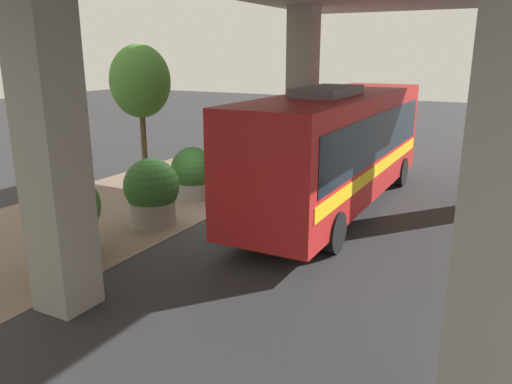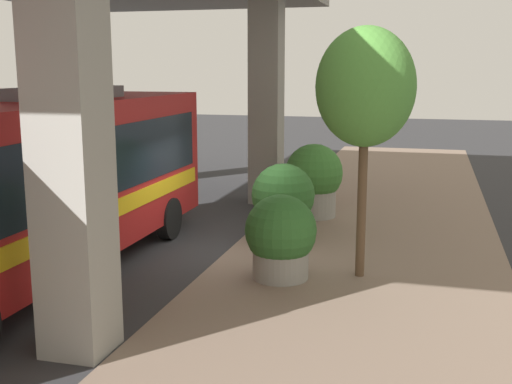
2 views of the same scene
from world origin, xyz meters
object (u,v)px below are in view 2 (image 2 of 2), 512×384
(fire_hydrant, at_px, (329,183))
(planter_middle, at_px, (281,237))
(bus, at_px, (42,178))
(street_tree_near, at_px, (365,88))
(planter_front, at_px, (283,203))
(planter_back, at_px, (314,180))

(fire_hydrant, xyz_separation_m, planter_middle, (-0.29, 7.98, 0.32))
(bus, distance_m, street_tree_near, 6.35)
(planter_front, bearing_deg, bus, 45.23)
(bus, bearing_deg, planter_back, -121.95)
(bus, bearing_deg, planter_front, -134.77)
(bus, relative_size, fire_hydrant, 10.26)
(planter_middle, bearing_deg, bus, 14.64)
(street_tree_near, bearing_deg, bus, 16.08)
(fire_hydrant, relative_size, planter_front, 0.54)
(fire_hydrant, distance_m, planter_middle, 7.99)
(planter_middle, bearing_deg, planter_front, -78.10)
(fire_hydrant, relative_size, street_tree_near, 0.21)
(planter_front, relative_size, planter_back, 0.92)
(planter_middle, bearing_deg, planter_back, -86.57)
(planter_middle, xyz_separation_m, street_tree_near, (-1.48, -0.55, 2.84))
(bus, bearing_deg, street_tree_near, -163.92)
(bus, distance_m, planter_back, 7.77)
(planter_back, height_order, street_tree_near, street_tree_near)
(planter_front, distance_m, planter_middle, 2.78)
(bus, relative_size, planter_front, 5.55)
(fire_hydrant, height_order, planter_back, planter_back)
(planter_front, xyz_separation_m, planter_middle, (-0.57, 2.71, -0.10))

